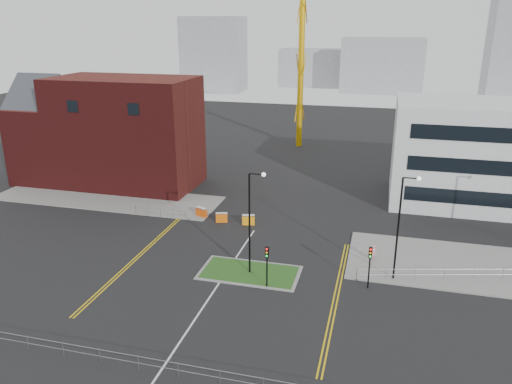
% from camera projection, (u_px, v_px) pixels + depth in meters
% --- Properties ---
extents(ground, '(200.00, 200.00, 0.00)m').
position_uv_depth(ground, '(194.00, 321.00, 36.26)').
color(ground, black).
rests_on(ground, ground).
extents(pavement_left, '(28.00, 8.00, 0.12)m').
position_uv_depth(pavement_left, '(107.00, 198.00, 61.16)').
color(pavement_left, slate).
rests_on(pavement_left, ground).
extents(pavement_right, '(24.00, 10.00, 0.12)m').
position_uv_depth(pavement_right, '(487.00, 268.00, 43.80)').
color(pavement_right, slate).
rests_on(pavement_right, ground).
extents(island_kerb, '(8.60, 4.60, 0.08)m').
position_uv_depth(island_kerb, '(250.00, 273.00, 43.09)').
color(island_kerb, slate).
rests_on(island_kerb, ground).
extents(grass_island, '(8.00, 4.00, 0.12)m').
position_uv_depth(grass_island, '(250.00, 272.00, 43.09)').
color(grass_island, '#1D4818').
rests_on(grass_island, ground).
extents(brick_building, '(24.20, 10.07, 14.24)m').
position_uv_depth(brick_building, '(106.00, 132.00, 65.16)').
color(brick_building, '#4C1313').
rests_on(brick_building, ground).
extents(office_block, '(25.00, 12.20, 12.00)m').
position_uv_depth(office_block, '(505.00, 155.00, 57.36)').
color(office_block, silver).
rests_on(office_block, ground).
extents(streetlamp_island, '(1.46, 0.36, 9.18)m').
position_uv_depth(streetlamp_island, '(252.00, 215.00, 41.30)').
color(streetlamp_island, black).
rests_on(streetlamp_island, ground).
extents(streetlamp_right_near, '(1.46, 0.36, 9.18)m').
position_uv_depth(streetlamp_right_near, '(402.00, 220.00, 40.26)').
color(streetlamp_right_near, black).
rests_on(streetlamp_right_near, ground).
extents(traffic_light_island, '(0.28, 0.33, 3.65)m').
position_uv_depth(traffic_light_island, '(267.00, 259.00, 39.95)').
color(traffic_light_island, black).
rests_on(traffic_light_island, ground).
extents(traffic_light_right, '(0.28, 0.33, 3.65)m').
position_uv_depth(traffic_light_right, '(370.00, 260.00, 39.87)').
color(traffic_light_right, black).
rests_on(traffic_light_right, ground).
extents(railing_front, '(24.05, 0.05, 1.10)m').
position_uv_depth(railing_front, '(158.00, 363.00, 30.52)').
color(railing_front, gray).
rests_on(railing_front, ground).
extents(railing_left, '(6.05, 0.05, 1.10)m').
position_uv_depth(railing_left, '(160.00, 211.00, 55.12)').
color(railing_left, gray).
rests_on(railing_left, ground).
extents(railing_right, '(19.05, 5.05, 1.10)m').
position_uv_depth(railing_right, '(474.00, 272.00, 41.63)').
color(railing_right, gray).
rests_on(railing_right, ground).
extents(centre_line, '(0.15, 30.00, 0.01)m').
position_uv_depth(centre_line, '(204.00, 306.00, 38.09)').
color(centre_line, silver).
rests_on(centre_line, ground).
extents(yellow_left_a, '(0.12, 24.00, 0.01)m').
position_uv_depth(yellow_left_a, '(144.00, 249.00, 47.57)').
color(yellow_left_a, gold).
rests_on(yellow_left_a, ground).
extents(yellow_left_b, '(0.12, 24.00, 0.01)m').
position_uv_depth(yellow_left_b, '(147.00, 250.00, 47.49)').
color(yellow_left_b, gold).
rests_on(yellow_left_b, ground).
extents(yellow_right_a, '(0.12, 20.00, 0.01)m').
position_uv_depth(yellow_right_a, '(334.00, 296.00, 39.48)').
color(yellow_right_a, gold).
rests_on(yellow_right_a, ground).
extents(yellow_right_b, '(0.12, 20.00, 0.01)m').
position_uv_depth(yellow_right_b, '(338.00, 297.00, 39.41)').
color(yellow_right_b, gold).
rests_on(yellow_right_b, ground).
extents(skyline_a, '(18.00, 12.00, 22.00)m').
position_uv_depth(skyline_a, '(214.00, 54.00, 152.07)').
color(skyline_a, gray).
rests_on(skyline_a, ground).
extents(skyline_b, '(24.00, 12.00, 16.00)m').
position_uv_depth(skyline_b, '(382.00, 65.00, 150.24)').
color(skyline_b, gray).
rests_on(skyline_b, ground).
extents(skyline_d, '(30.00, 12.00, 12.00)m').
position_uv_depth(skyline_d, '(326.00, 68.00, 164.34)').
color(skyline_d, gray).
rests_on(skyline_d, ground).
extents(pedestrian, '(0.67, 0.67, 1.57)m').
position_uv_depth(pedestrian, '(373.00, 253.00, 45.03)').
color(pedestrian, pink).
rests_on(pedestrian, ground).
extents(barrier_left, '(1.39, 0.91, 1.11)m').
position_uv_depth(barrier_left, '(201.00, 212.00, 55.24)').
color(barrier_left, '#D4490B').
rests_on(barrier_left, ground).
extents(barrier_mid, '(1.31, 0.74, 1.05)m').
position_uv_depth(barrier_mid, '(222.00, 217.00, 53.88)').
color(barrier_mid, orange).
rests_on(barrier_mid, ground).
extents(barrier_right, '(1.39, 0.73, 1.11)m').
position_uv_depth(barrier_right, '(248.00, 219.00, 53.17)').
color(barrier_right, '#FF990E').
rests_on(barrier_right, ground).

